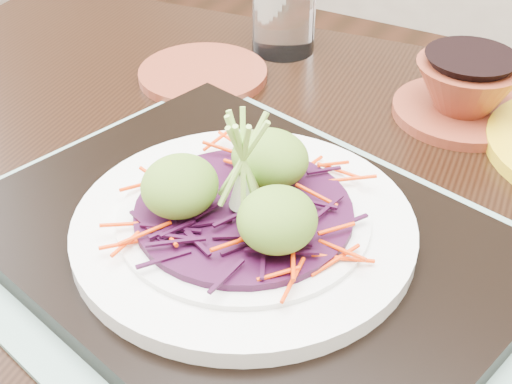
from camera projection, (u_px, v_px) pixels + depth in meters
The scene contains 11 objects.
dining_table at pixel (297, 278), 0.70m from camera, with size 1.20×0.87×0.70m.
placemat at pixel (244, 254), 0.59m from camera, with size 0.49×0.38×0.00m, color gray.
serving_tray at pixel (244, 243), 0.58m from camera, with size 0.42×0.32×0.02m, color black.
white_plate at pixel (244, 225), 0.57m from camera, with size 0.28×0.28×0.02m.
cabbage_bed at pixel (244, 212), 0.56m from camera, with size 0.17×0.17×0.01m, color #330A28.
carrot_julienne at pixel (244, 203), 0.56m from camera, with size 0.21×0.21×0.01m, color #EE3504, non-canonical shape.
guacamole_scoops at pixel (243, 187), 0.55m from camera, with size 0.15×0.13×0.05m.
scallion_garnish at pixel (243, 164), 0.54m from camera, with size 0.06×0.06×0.10m, color #99CC51, non-canonical shape.
terracotta_side_plate at pixel (203, 74), 0.84m from camera, with size 0.15×0.15×0.01m, color maroon.
water_glass at pixel (284, 7), 0.88m from camera, with size 0.08×0.08×0.11m, color white.
terracotta_bowl_set at pixel (465, 93), 0.76m from camera, with size 0.16×0.16×0.06m.
Camera 1 is at (0.19, -0.48, 1.10)m, focal length 50.00 mm.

